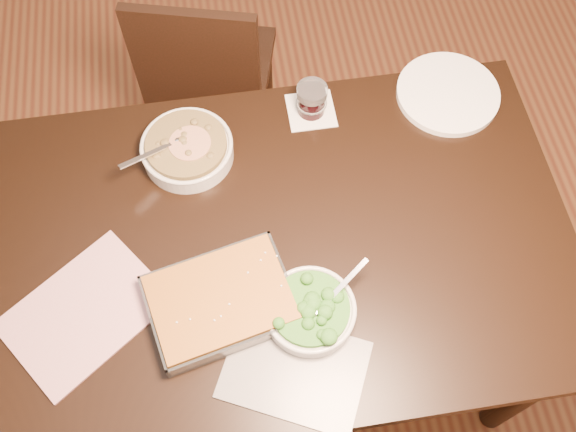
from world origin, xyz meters
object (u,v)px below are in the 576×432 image
object	(u,v)px
stew_bowl	(187,149)
wine_tumbler	(312,99)
chair_far	(207,72)
broccoli_bowl	(310,311)
table	(280,256)
baking_dish	(221,301)
dinner_plate	(448,93)

from	to	relation	value
stew_bowl	wine_tumbler	size ratio (longest dim) A/B	2.68
stew_bowl	chair_far	size ratio (longest dim) A/B	0.29
broccoli_bowl	chair_far	xyz separation A→B (m)	(-0.17, 0.98, -0.31)
table	stew_bowl	distance (m)	0.35
table	stew_bowl	xyz separation A→B (m)	(-0.19, 0.27, 0.13)
baking_dish	stew_bowl	bearing A→B (deg)	83.35
table	wine_tumbler	size ratio (longest dim) A/B	15.70
chair_far	broccoli_bowl	bearing A→B (deg)	115.06
stew_bowl	baking_dish	bearing A→B (deg)	-84.23
stew_bowl	dinner_plate	size ratio (longest dim) A/B	0.87
chair_far	wine_tumbler	bearing A→B (deg)	137.62
broccoli_bowl	baking_dish	size ratio (longest dim) A/B	0.59
table	stew_bowl	world-z (taller)	stew_bowl
table	dinner_plate	xyz separation A→B (m)	(0.51, 0.35, 0.10)
table	baking_dish	world-z (taller)	baking_dish
table	broccoli_bowl	world-z (taller)	broccoli_bowl
stew_bowl	baking_dish	distance (m)	0.42
dinner_plate	chair_far	xyz separation A→B (m)	(-0.64, 0.43, -0.30)
stew_bowl	baking_dish	size ratio (longest dim) A/B	0.67
table	baking_dish	bearing A→B (deg)	-136.29
broccoli_bowl	stew_bowl	bearing A→B (deg)	116.63
table	chair_far	size ratio (longest dim) A/B	1.69
broccoli_bowl	baking_dish	world-z (taller)	broccoli_bowl
table	wine_tumbler	world-z (taller)	wine_tumbler
baking_dish	wine_tumbler	bearing A→B (deg)	47.79
chair_far	baking_dish	bearing A→B (deg)	103.87
baking_dish	wine_tumbler	size ratio (longest dim) A/B	3.99
table	baking_dish	size ratio (longest dim) A/B	3.93
stew_bowl	broccoli_bowl	distance (m)	0.52
broccoli_bowl	dinner_plate	xyz separation A→B (m)	(0.47, 0.55, -0.02)
wine_tumbler	chair_far	world-z (taller)	wine_tumbler
table	dinner_plate	bearing A→B (deg)	34.95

